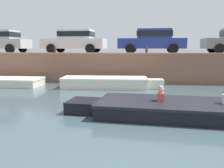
# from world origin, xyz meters

# --- Properties ---
(ground_plane) EXTENTS (400.00, 400.00, 0.00)m
(ground_plane) POSITION_xyz_m (0.00, 6.13, 0.00)
(ground_plane) COLOR #3D5156
(far_quay_wall) EXTENTS (60.00, 6.00, 1.70)m
(far_quay_wall) POSITION_xyz_m (0.00, 15.27, 0.85)
(far_quay_wall) COLOR brown
(far_quay_wall) RESTS_ON ground
(far_wall_coping) EXTENTS (60.00, 0.24, 0.08)m
(far_wall_coping) POSITION_xyz_m (0.00, 12.39, 1.74)
(far_wall_coping) COLOR #9F6C52
(far_wall_coping) RESTS_ON far_quay_wall
(boat_moored_central_cream) EXTENTS (5.26, 1.71, 0.55)m
(boat_moored_central_cream) POSITION_xyz_m (-1.42, 10.63, 0.28)
(boat_moored_central_cream) COLOR silver
(boat_moored_central_cream) RESTS_ON ground
(motorboat_passing) EXTENTS (6.63, 2.61, 0.94)m
(motorboat_passing) POSITION_xyz_m (1.38, 5.50, 0.23)
(motorboat_passing) COLOR black
(motorboat_passing) RESTS_ON ground
(car_leftmost_silver) EXTENTS (3.90, 1.99, 1.54)m
(car_leftmost_silver) POSITION_xyz_m (-9.42, 14.42, 2.55)
(car_leftmost_silver) COLOR #B7BABC
(car_leftmost_silver) RESTS_ON far_quay_wall
(car_left_inner_white) EXTENTS (4.25, 2.03, 1.54)m
(car_left_inner_white) POSITION_xyz_m (-4.15, 14.42, 2.55)
(car_left_inner_white) COLOR white
(car_left_inner_white) RESTS_ON far_quay_wall
(car_centre_blue) EXTENTS (4.31, 2.02, 1.54)m
(car_centre_blue) POSITION_xyz_m (0.96, 14.42, 2.55)
(car_centre_blue) COLOR #233893
(car_centre_blue) RESTS_ON far_quay_wall
(mooring_bollard_west) EXTENTS (0.15, 0.15, 0.45)m
(mooring_bollard_west) POSITION_xyz_m (-4.89, 12.52, 1.94)
(mooring_bollard_west) COLOR #2D2B28
(mooring_bollard_west) RESTS_ON far_quay_wall
(mooring_bollard_mid) EXTENTS (0.15, 0.15, 0.45)m
(mooring_bollard_mid) POSITION_xyz_m (0.54, 12.52, 1.94)
(mooring_bollard_mid) COLOR #2D2B28
(mooring_bollard_mid) RESTS_ON far_quay_wall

